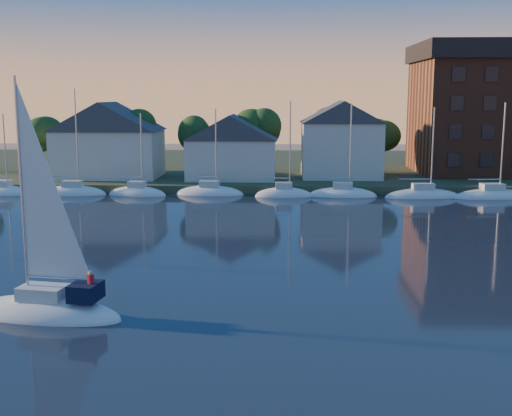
# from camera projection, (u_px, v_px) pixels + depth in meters

# --- Properties ---
(ground) EXTENTS (260.00, 260.00, 0.00)m
(ground) POSITION_uv_depth(u_px,v_px,m) (275.00, 384.00, 25.77)
(ground) COLOR black
(ground) RESTS_ON ground
(shoreline_land) EXTENTS (160.00, 50.00, 2.00)m
(shoreline_land) POSITION_uv_depth(u_px,v_px,m) (279.00, 170.00, 99.59)
(shoreline_land) COLOR #3A4327
(shoreline_land) RESTS_ON ground
(wooden_dock) EXTENTS (120.00, 3.00, 1.00)m
(wooden_dock) POSITION_uv_depth(u_px,v_px,m) (279.00, 192.00, 76.95)
(wooden_dock) COLOR brown
(wooden_dock) RESTS_ON ground
(clubhouse_west) EXTENTS (13.65, 9.45, 9.64)m
(clubhouse_west) POSITION_uv_depth(u_px,v_px,m) (109.00, 139.00, 82.65)
(clubhouse_west) COLOR beige
(clubhouse_west) RESTS_ON shoreline_land
(clubhouse_centre) EXTENTS (11.55, 8.40, 8.08)m
(clubhouse_centre) POSITION_uv_depth(u_px,v_px,m) (232.00, 146.00, 81.21)
(clubhouse_centre) COLOR beige
(clubhouse_centre) RESTS_ON shoreline_land
(clubhouse_east) EXTENTS (10.50, 8.40, 9.80)m
(clubhouse_east) POSITION_uv_depth(u_px,v_px,m) (341.00, 138.00, 82.51)
(clubhouse_east) COLOR beige
(clubhouse_east) RESTS_ON shoreline_land
(tree_line) EXTENTS (93.40, 5.40, 8.90)m
(tree_line) POSITION_uv_depth(u_px,v_px,m) (294.00, 128.00, 86.46)
(tree_line) COLOR #362318
(tree_line) RESTS_ON shoreline_land
(moored_fleet) EXTENTS (95.50, 2.40, 12.05)m
(moored_fleet) POSITION_uv_depth(u_px,v_px,m) (313.00, 195.00, 73.83)
(moored_fleet) COLOR white
(moored_fleet) RESTS_ON ground
(hero_sailboat) EXTENTS (8.94, 4.12, 13.52)m
(hero_sailboat) POSITION_uv_depth(u_px,v_px,m) (46.00, 306.00, 33.50)
(hero_sailboat) COLOR white
(hero_sailboat) RESTS_ON ground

